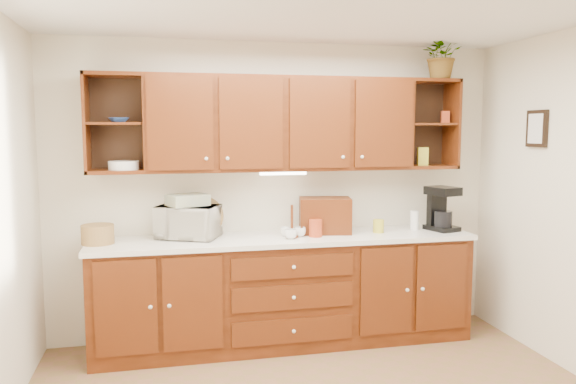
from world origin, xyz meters
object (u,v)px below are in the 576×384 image
bread_box (325,215)px  potted_plant (442,55)px  coffee_maker (441,209)px  microwave (188,222)px

bread_box → potted_plant: (1.08, 0.01, 1.40)m
coffee_maker → potted_plant: size_ratio=0.94×
coffee_maker → potted_plant: potted_plant is taller
microwave → potted_plant: bearing=23.2°
coffee_maker → bread_box: bearing=159.0°
microwave → potted_plant: 2.67m
bread_box → coffee_maker: bearing=6.5°
microwave → potted_plant: potted_plant is taller
microwave → bread_box: (1.18, -0.03, 0.02)m
microwave → coffee_maker: 2.25m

